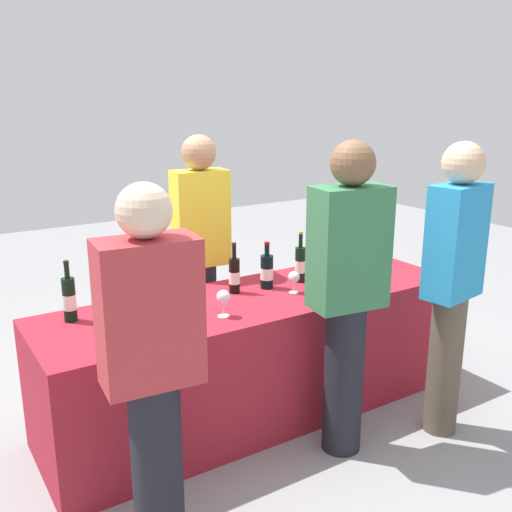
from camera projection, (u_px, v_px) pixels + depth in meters
The scene contains 15 objects.
ground_plane at pixel (256, 411), 3.68m from camera, with size 12.00×12.00×0.00m, color gray.
tasting_table at pixel (256, 355), 3.58m from camera, with size 2.59×0.76×0.76m, color maroon.
wine_bottle_0 at pixel (69, 299), 3.07m from camera, with size 0.07×0.07×0.33m.
wine_bottle_1 at pixel (234, 275), 3.51m from camera, with size 0.07×0.07×0.31m.
wine_bottle_2 at pixel (267, 271), 3.60m from camera, with size 0.08×0.08×0.29m.
wine_bottle_3 at pixel (300, 264), 3.72m from camera, with size 0.07×0.07×0.33m.
wine_glass_0 at pixel (120, 315), 2.92m from camera, with size 0.07×0.07×0.14m.
wine_glass_1 at pixel (223, 298), 3.13m from camera, with size 0.08×0.08×0.15m.
wine_glass_2 at pixel (294, 278), 3.51m from camera, with size 0.07×0.07×0.14m.
wine_glass_3 at pixel (341, 276), 3.52m from camera, with size 0.07×0.07×0.14m.
wine_glass_4 at pixel (345, 271), 3.64m from camera, with size 0.08×0.08×0.14m.
server_pouring at pixel (201, 249), 3.87m from camera, with size 0.37×0.23×1.68m.
guest_0 at pixel (152, 365), 2.35m from camera, with size 0.41×0.25×1.61m.
guest_1 at pixel (347, 290), 3.05m from camera, with size 0.42×0.27×1.71m.
guest_2 at pixel (453, 278), 3.23m from camera, with size 0.38×0.25×1.69m.
Camera 1 is at (-1.75, -2.78, 1.92)m, focal length 41.03 mm.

